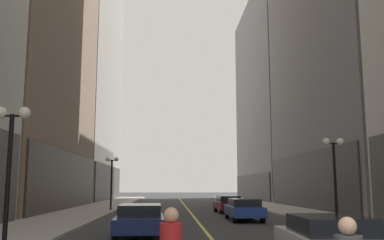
% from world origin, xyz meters
% --- Properties ---
extents(ground_plane, '(200.00, 200.00, 0.00)m').
position_xyz_m(ground_plane, '(0.00, 35.00, 0.00)').
color(ground_plane, '#38383A').
extents(sidewalk_left, '(4.50, 78.00, 0.15)m').
position_xyz_m(sidewalk_left, '(-8.25, 35.00, 0.07)').
color(sidewalk_left, '#ADA8A0').
rests_on(sidewalk_left, ground).
extents(sidewalk_right, '(4.50, 78.00, 0.15)m').
position_xyz_m(sidewalk_right, '(8.25, 35.00, 0.07)').
color(sidewalk_right, '#ADA8A0').
rests_on(sidewalk_right, ground).
extents(lane_centre_stripe, '(0.16, 70.00, 0.01)m').
position_xyz_m(lane_centre_stripe, '(0.00, 35.00, 0.00)').
color(lane_centre_stripe, '#E5D64C').
rests_on(lane_centre_stripe, ground).
extents(building_right_far, '(15.92, 26.00, 30.84)m').
position_xyz_m(building_right_far, '(18.36, 60.00, 15.37)').
color(building_right_far, gray).
rests_on(building_right_far, ground).
extents(car_white, '(2.13, 4.36, 1.32)m').
position_xyz_m(car_white, '(2.42, 7.40, 0.72)').
color(car_white, silver).
rests_on(car_white, ground).
extents(car_navy, '(2.09, 4.64, 1.32)m').
position_xyz_m(car_navy, '(-2.89, 14.33, 0.72)').
color(car_navy, '#141E4C').
rests_on(car_navy, ground).
extents(car_blue, '(1.83, 4.56, 1.32)m').
position_xyz_m(car_blue, '(2.82, 22.36, 0.72)').
color(car_blue, navy).
rests_on(car_blue, ground).
extents(car_maroon, '(1.91, 4.11, 1.32)m').
position_xyz_m(car_maroon, '(2.88, 29.96, 0.72)').
color(car_maroon, maroon).
rests_on(car_maroon, ground).
extents(street_lamp_left_near, '(1.06, 0.36, 4.43)m').
position_xyz_m(street_lamp_left_near, '(-6.40, 9.14, 3.26)').
color(street_lamp_left_near, black).
rests_on(street_lamp_left_near, ground).
extents(street_lamp_left_far, '(1.06, 0.36, 4.43)m').
position_xyz_m(street_lamp_left_far, '(-6.40, 31.78, 3.26)').
color(street_lamp_left_far, black).
rests_on(street_lamp_left_far, ground).
extents(street_lamp_right_mid, '(1.06, 0.36, 4.43)m').
position_xyz_m(street_lamp_right_mid, '(6.40, 16.96, 3.26)').
color(street_lamp_right_mid, black).
rests_on(street_lamp_right_mid, ground).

